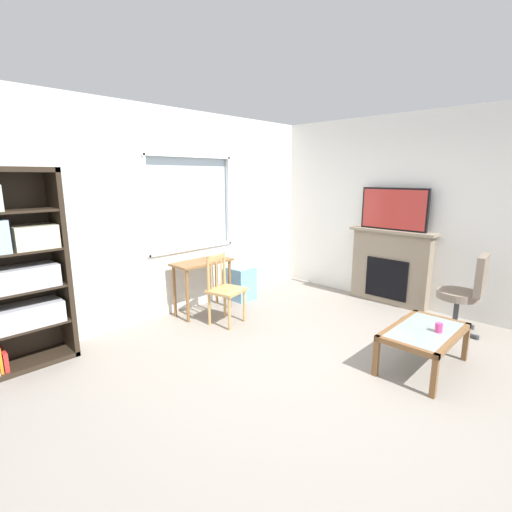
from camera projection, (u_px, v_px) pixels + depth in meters
ground at (310, 368)px, 3.76m from camera, size 6.06×5.75×0.02m
wall_back_with_window at (169, 216)px, 5.05m from camera, size 5.06×0.15×2.78m
wall_right at (420, 213)px, 5.29m from camera, size 0.12×4.95×2.78m
bookshelf at (11, 270)px, 3.58m from camera, size 0.90×0.38×1.99m
desk_under_window at (202, 271)px, 5.17m from camera, size 0.85×0.40×0.75m
wooden_chair at (224, 289)px, 4.82m from camera, size 0.50×0.48×0.90m
plastic_drawer_unit at (240, 283)px, 5.82m from camera, size 0.35×0.40×0.51m
fireplace at (390, 267)px, 5.56m from camera, size 0.26×1.26×1.13m
tv at (394, 209)px, 5.37m from camera, size 0.06×0.98×0.61m
office_chair at (466, 290)px, 4.46m from camera, size 0.57×0.58×1.00m
coffee_table at (424, 335)px, 3.69m from camera, size 0.99×0.59×0.41m
sippy_cup at (439, 327)px, 3.61m from camera, size 0.07×0.07×0.09m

